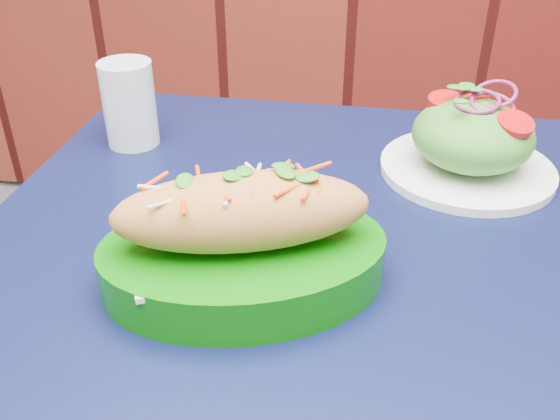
# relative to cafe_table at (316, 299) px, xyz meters

# --- Properties ---
(cafe_table) EXTENTS (0.82, 0.82, 0.75)m
(cafe_table) POSITION_rel_cafe_table_xyz_m (0.00, 0.00, 0.00)
(cafe_table) COLOR black
(cafe_table) RESTS_ON ground
(banh_mi_basket) EXTENTS (0.33, 0.26, 0.13)m
(banh_mi_basket) POSITION_rel_cafe_table_xyz_m (-0.07, -0.09, 0.14)
(banh_mi_basket) COLOR #096906
(banh_mi_basket) RESTS_ON cafe_table
(salad_plate) EXTENTS (0.23, 0.23, 0.11)m
(salad_plate) POSITION_rel_cafe_table_xyz_m (0.18, 0.19, 0.13)
(salad_plate) COLOR white
(salad_plate) RESTS_ON cafe_table
(water_glass) EXTENTS (0.08, 0.08, 0.12)m
(water_glass) POSITION_rel_cafe_table_xyz_m (-0.29, 0.21, 0.15)
(water_glass) COLOR silver
(water_glass) RESTS_ON cafe_table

